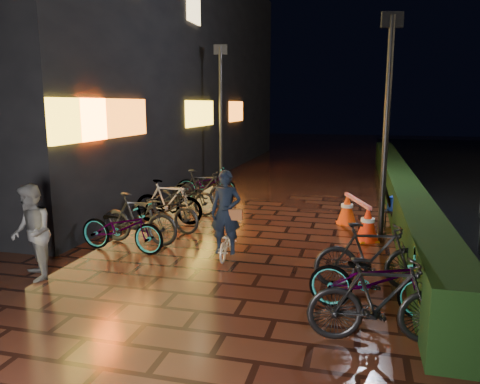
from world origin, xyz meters
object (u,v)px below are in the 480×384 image
(cyclist, at_px, (227,226))
(cart_assembly, at_px, (398,206))
(bystander_person, at_px, (31,233))
(traffic_barrier, at_px, (357,215))

(cyclist, relative_size, cart_assembly, 1.53)
(bystander_person, bearing_deg, traffic_barrier, 85.74)
(traffic_barrier, bearing_deg, bystander_person, -139.70)
(cart_assembly, bearing_deg, traffic_barrier, -153.44)
(bystander_person, height_order, cyclist, cyclist)
(bystander_person, distance_m, traffic_barrier, 6.89)
(bystander_person, relative_size, traffic_barrier, 0.85)
(traffic_barrier, xyz_separation_m, cart_assembly, (0.94, 0.47, 0.18))
(traffic_barrier, height_order, cart_assembly, cart_assembly)
(cyclist, height_order, cart_assembly, cyclist)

